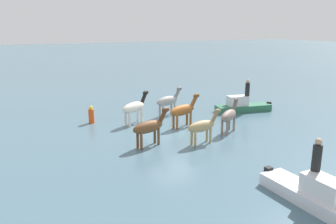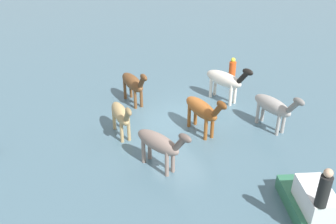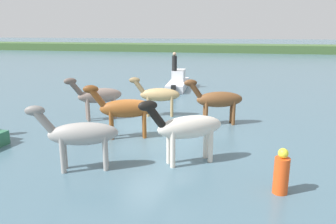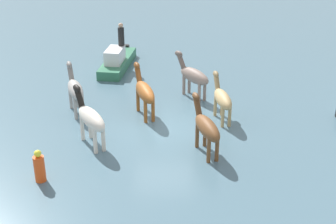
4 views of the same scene
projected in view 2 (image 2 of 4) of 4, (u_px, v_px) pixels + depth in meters
name	position (u px, v px, depth m)	size (l,w,h in m)	color
ground_plane	(176.00, 122.00, 15.79)	(217.28, 217.28, 0.00)	#476675
horse_rear_stallion	(202.00, 110.00, 14.55)	(2.50, 1.14, 1.95)	brown
horse_mid_herd	(274.00, 106.00, 14.85)	(2.41, 1.16, 1.89)	#9E9993
horse_dun_straggler	(225.00, 80.00, 17.03)	(2.38, 1.64, 1.97)	silver
horse_gray_outer	(160.00, 143.00, 12.54)	(2.21, 1.67, 1.88)	gray
horse_dark_mare	(133.00, 83.00, 16.82)	(2.42, 1.08, 1.89)	brown
horse_pinto_flank	(121.00, 114.00, 14.42)	(2.27, 0.83, 1.76)	tan
boat_launch_far	(318.00, 223.00, 10.37)	(4.34, 1.77, 1.32)	#2D6B4C
person_boatman_standing	(324.00, 189.00, 9.48)	(0.32, 0.32, 1.19)	black
buoy_channel_marker	(232.00, 69.00, 19.67)	(0.36, 0.36, 1.14)	#E54C19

